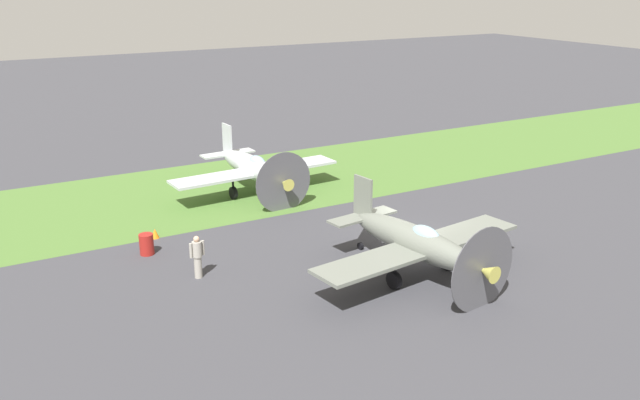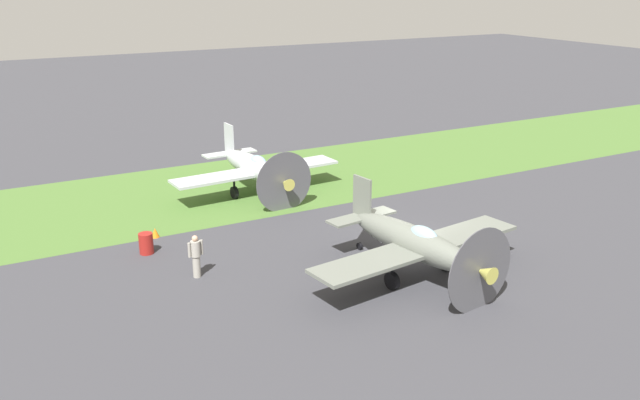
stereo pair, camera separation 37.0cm
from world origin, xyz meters
name	(u,v)px [view 2 (the right image)]	position (x,y,z in m)	size (l,w,h in m)	color
ground_plane	(409,245)	(0.00, 0.00, 0.00)	(160.00, 160.00, 0.00)	#38383D
grass_verge	(291,178)	(0.00, -11.64, 0.00)	(120.00, 11.00, 0.01)	#476B2D
airplane_lead	(415,242)	(1.75, 2.69, 1.43)	(9.64, 7.65, 3.41)	slate
airplane_wingman	(255,168)	(2.93, -10.04, 1.40)	(9.38, 7.41, 3.34)	#B2B7BC
ground_crew_chief	(196,255)	(9.20, -1.33, 0.91)	(0.63, 0.38, 1.73)	#9E998E
fuel_drum	(146,243)	(10.31, -4.58, 0.45)	(0.60, 0.60, 0.90)	maroon
runway_marker_cone	(155,233)	(9.48, -6.22, 0.22)	(0.36, 0.36, 0.44)	orange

